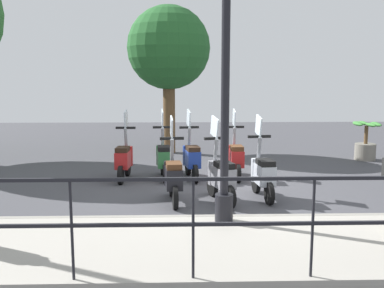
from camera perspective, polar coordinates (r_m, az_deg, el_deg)
The scene contains 13 objects.
ground_plane at distance 8.69m, azimuth 3.35°, elevation -6.06°, with size 28.00×28.00×0.00m, color #424247.
promenade_walkway at distance 5.69m, azimuth 6.19°, elevation -13.30°, with size 2.20×20.00×0.15m.
fence_railing at distance 4.44m, azimuth 8.20°, elevation -8.45°, with size 0.04×16.03×1.07m.
lamp_post_near at distance 6.02m, azimuth 4.45°, elevation 5.89°, with size 0.26×0.90×4.00m.
tree_distant at distance 12.91m, azimuth -3.14°, elevation 12.54°, with size 2.46×2.46×4.37m.
potted_palm at distance 12.72m, azimuth 22.13°, elevation 0.01°, with size 1.06×0.66×1.05m.
scooter_near_0 at distance 8.02m, azimuth 9.42°, elevation -3.85°, with size 1.23×0.44×1.54m.
scooter_near_1 at distance 7.70m, azimuth 3.89°, elevation -4.27°, with size 1.20×0.54×1.54m.
scooter_near_2 at distance 7.66m, azimuth -2.51°, elevation -4.33°, with size 1.23×0.44×1.54m.
scooter_far_0 at distance 9.61m, azimuth 5.84°, elevation -1.74°, with size 1.23×0.44×1.54m.
scooter_far_1 at distance 9.48m, azimuth -0.07°, elevation -1.83°, with size 1.23×0.47×1.54m.
scooter_far_2 at distance 9.53m, azimuth -3.82°, elevation -1.80°, with size 1.23×0.44×1.54m.
scooter_far_3 at distance 9.50m, azimuth -9.05°, elevation -1.92°, with size 1.23×0.44×1.54m.
Camera 1 is at (-8.38, 0.75, 2.18)m, focal length 40.00 mm.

